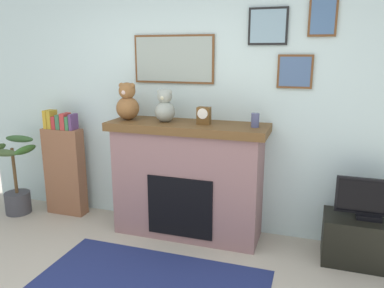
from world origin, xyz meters
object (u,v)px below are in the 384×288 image
Objects in this scene: teddy_bear_grey at (165,107)px; bookshelf at (65,167)px; fireplace at (188,179)px; candle_jar at (255,120)px; teddy_bear_brown at (128,103)px; mantel_clock at (204,116)px; potted_plant at (15,182)px; tv_stand at (365,241)px; television at (370,200)px.

bookshelf is at bearing 177.22° from teddy_bear_grey.
teddy_bear_grey reaches higher than fireplace.
teddy_bear_brown is at bearing -179.98° from candle_jar.
teddy_bear_grey is (-0.23, -0.02, 0.72)m from fireplace.
mantel_clock is at bearing -2.16° from bookshelf.
tv_stand is (3.70, 0.09, -0.16)m from potted_plant.
candle_jar is at bearing 2.68° from potted_plant.
candle_jar is at bearing 0.18° from mantel_clock.
bookshelf is 3.18m from tv_stand.
potted_plant is 5.52× the size of mantel_clock.
teddy_bear_brown reaches higher than teddy_bear_grey.
bookshelf is 0.60m from potted_plant.
potted_plant is 2.76× the size of teddy_bear_grey.
candle_jar reaches higher than bookshelf.
fireplace is at bearing 1.65° from teddy_bear_brown.
mantel_clock is 0.80m from teddy_bear_brown.
teddy_bear_brown is (1.40, 0.13, 0.95)m from potted_plant.
candle_jar is (-1.01, 0.04, 1.01)m from tv_stand.
television is (3.70, 0.09, 0.22)m from potted_plant.
television is at bearing -0.99° from teddy_bear_brown.
mantel_clock is (2.20, 0.12, 0.87)m from potted_plant.
teddy_bear_grey is at bearing -2.78° from bookshelf.
candle_jar is (2.69, 0.13, 0.85)m from potted_plant.
tv_stand is (3.16, -0.10, -0.34)m from bookshelf.
potted_plant is at bearing -176.03° from teddy_bear_grey.
mantel_clock reaches higher than candle_jar.
fireplace is at bearing 4.04° from potted_plant.
television is at bearing -1.48° from mantel_clock.
bookshelf is at bearing 19.05° from potted_plant.
potted_plant reaches higher than tv_stand.
mantel_clock reaches higher than tv_stand.
potted_plant is at bearing -177.32° from candle_jar.
bookshelf is at bearing 178.16° from television.
fireplace is 0.75m from teddy_bear_grey.
teddy_bear_brown is at bearing -4.08° from bookshelf.
candle_jar reaches higher than tv_stand.
fireplace is at bearing 4.57° from teddy_bear_grey.
teddy_bear_grey is at bearing 178.79° from television.
candle_jar is 0.80× the size of mantel_clock.
mantel_clock is 0.50× the size of teddy_bear_grey.
teddy_bear_brown is (-2.30, 0.04, 1.11)m from tv_stand.
fireplace is 1.71m from tv_stand.
fireplace is 12.13× the size of candle_jar.
teddy_bear_grey is at bearing -175.43° from fireplace.
television is (1.67, -0.06, 0.01)m from fireplace.
television is 2.41m from teddy_bear_brown.
bookshelf is 3.16m from television.
fireplace is 2.76× the size of television.
teddy_bear_grey is (-0.88, -0.00, 0.08)m from candle_jar.
mantel_clock reaches higher than television.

